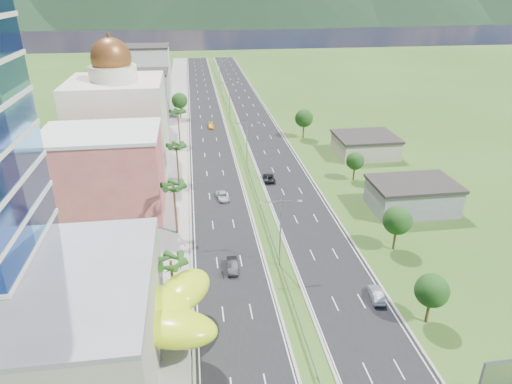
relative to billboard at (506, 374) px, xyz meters
name	(u,v)px	position (x,y,z in m)	size (l,w,h in m)	color
ground	(294,308)	(-17.00, 18.00, -4.42)	(500.00, 500.00, 0.00)	#2D5119
road_left	(207,122)	(-24.50, 108.00, -4.40)	(11.00, 260.00, 0.04)	black
road_right	(255,120)	(-9.50, 108.00, -4.40)	(11.00, 260.00, 0.04)	black
sidewalk_left	(176,123)	(-34.00, 108.00, -4.36)	(7.00, 260.00, 0.12)	gray
median_guardrail	(237,136)	(-17.00, 89.99, -3.80)	(0.10, 216.06, 0.76)	gray
streetlight_median_b	(280,226)	(-17.00, 28.00, 2.33)	(6.04, 0.25, 11.00)	gray
streetlight_median_c	(247,140)	(-17.00, 68.00, 2.33)	(6.04, 0.25, 11.00)	gray
streetlight_median_d	(229,95)	(-17.00, 113.00, 2.33)	(6.04, 0.25, 11.00)	gray
streetlight_median_e	(220,70)	(-17.00, 158.00, 2.33)	(6.04, 0.25, 11.00)	gray
mall_podium	(13,330)	(-49.00, 12.00, 1.08)	(30.00, 24.00, 11.00)	#A89E8A
lime_canopy	(131,311)	(-37.00, 14.00, 0.57)	(18.00, 15.00, 7.40)	#C0E416
pink_shophouse	(105,174)	(-45.00, 50.00, 3.08)	(20.00, 15.00, 15.00)	#C14F51
domed_building	(119,119)	(-45.00, 73.00, 6.93)	(20.00, 20.00, 28.70)	beige
midrise_grey	(136,106)	(-44.00, 98.00, 3.58)	(16.00, 15.00, 16.00)	gray
midrise_beige	(143,94)	(-44.00, 120.00, 2.08)	(16.00, 15.00, 13.00)	#A89E8A
midrise_white	(148,73)	(-44.00, 143.00, 4.58)	(16.00, 15.00, 18.00)	silver
billboard	(506,374)	(0.00, 0.00, 0.00)	(5.20, 0.35, 6.20)	gray
shed_near	(412,197)	(11.00, 43.00, -1.92)	(15.00, 10.00, 5.00)	gray
shed_far	(365,146)	(13.00, 73.00, -2.22)	(14.00, 12.00, 4.40)	#A89E8A
palm_tree_b	(171,263)	(-32.50, 20.00, 2.64)	(3.60, 3.60, 8.10)	#47301C
palm_tree_c	(174,188)	(-32.50, 40.00, 4.08)	(3.60, 3.60, 9.60)	#47301C
palm_tree_d	(176,147)	(-32.50, 63.00, 3.12)	(3.60, 3.60, 8.60)	#47301C
palm_tree_e	(178,113)	(-32.50, 88.00, 3.89)	(3.60, 3.60, 9.40)	#47301C
leafy_tree_lfar	(180,101)	(-32.50, 113.00, 1.16)	(4.90, 4.90, 8.05)	#47301C
leafy_tree_ra	(432,291)	(-1.00, 13.00, 0.35)	(4.20, 4.20, 6.90)	#47301C
leafy_tree_rb	(397,221)	(2.00, 30.00, 0.76)	(4.55, 4.55, 7.47)	#47301C
leafy_tree_rc	(355,161)	(5.00, 58.00, -0.05)	(3.85, 3.85, 6.33)	#47301C
leafy_tree_rd	(304,118)	(1.00, 88.00, 1.16)	(4.90, 4.90, 8.05)	#47301C
mountain_ridge	(257,23)	(43.00, 468.00, -4.42)	(860.00, 140.00, 90.00)	black
car_dark_left	(232,265)	(-24.18, 27.79, -3.65)	(1.55, 4.44, 1.46)	black
car_silver_mid_left	(222,196)	(-23.85, 52.33, -3.75)	(2.11, 4.57, 1.27)	#B6BABE
car_yellow_far_left	(211,126)	(-23.52, 101.09, -3.76)	(1.75, 4.31, 1.25)	gold
car_silver_right	(376,294)	(-5.56, 18.31, -3.68)	(1.48, 4.25, 1.40)	#A5A8AC
car_dark_far_right	(269,178)	(-13.22, 60.17, -3.69)	(2.28, 4.95, 1.38)	black
motorcycle	(223,272)	(-25.72, 26.44, -3.74)	(0.61, 2.00, 1.28)	black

